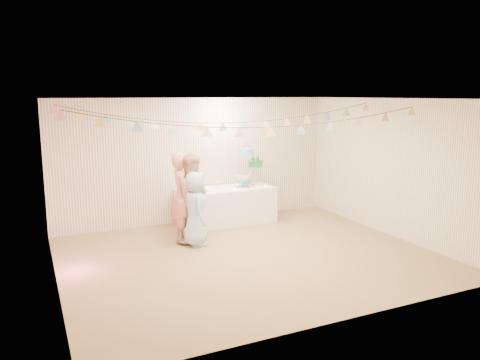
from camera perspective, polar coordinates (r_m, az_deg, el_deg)
name	(u,v)px	position (r m, az deg, el deg)	size (l,w,h in m)	color
floor	(249,256)	(7.93, 1.13, -9.28)	(6.00, 6.00, 0.00)	olive
ceiling	(250,99)	(7.46, 1.20, 9.87)	(6.00, 6.00, 0.00)	silver
back_wall	(197,160)	(9.87, -5.21, 2.39)	(6.00, 6.00, 0.00)	white
front_wall	(345,216)	(5.50, 12.66, -4.27)	(6.00, 6.00, 0.00)	white
left_wall	(51,197)	(6.85, -22.03, -1.89)	(5.00, 5.00, 0.00)	white
right_wall	(392,168)	(9.28, 18.06, 1.41)	(5.00, 5.00, 0.00)	white
table	(226,206)	(9.78, -1.68, -3.16)	(2.00, 0.80, 0.75)	white
cake_stand	(249,166)	(9.89, 1.11, 1.67)	(0.74, 0.44, 0.83)	silver
cake_bottom	(244,183)	(9.83, 0.47, -0.34)	(0.31, 0.31, 0.15)	teal
cake_middle	(255,168)	(10.06, 1.81, 1.47)	(0.27, 0.27, 0.22)	#1A7729
cake_top_tier	(247,157)	(9.81, 0.88, 2.83)	(0.25, 0.25, 0.19)	#46ABDC
platter	(200,191)	(9.44, -4.85, -1.30)	(0.33, 0.33, 0.02)	white
posy	(218,185)	(9.67, -2.65, -0.58)	(0.14, 0.14, 0.16)	white
person_adult_a	(182,197)	(8.61, -7.10, -2.05)	(0.60, 0.39, 1.65)	tan
person_adult_b	(194,198)	(8.57, -5.67, -2.17)	(0.79, 0.61, 1.62)	tan
person_child	(195,209)	(8.36, -5.48, -3.51)	(0.65, 0.42, 1.33)	#98C4D7
bunting_back	(223,112)	(8.47, -2.10, 8.24)	(5.60, 1.10, 0.40)	pink
bunting_front	(255,117)	(7.29, 1.89, 7.65)	(5.60, 0.90, 0.36)	#72A5E5
tealight_0	(192,192)	(9.28, -5.88, -1.48)	(0.04, 0.04, 0.03)	#FFD88C
tealight_1	(207,187)	(9.73, -4.01, -0.90)	(0.04, 0.04, 0.03)	#FFD88C
tealight_2	(235,189)	(9.54, -0.62, -1.10)	(0.04, 0.04, 0.03)	#FFD88C
tealight_3	(237,184)	(10.03, -0.35, -0.53)	(0.04, 0.04, 0.03)	#FFD88C
tealight_4	(265,186)	(9.88, 3.09, -0.71)	(0.04, 0.04, 0.03)	#FFD88C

